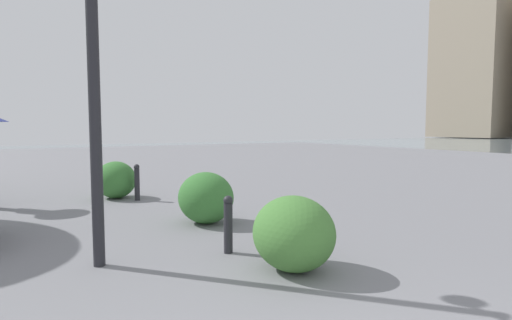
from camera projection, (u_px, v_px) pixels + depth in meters
The scene contains 7 objects.
building_highrise at pixel (480, 68), 69.83m from camera, with size 11.58×12.26×23.38m.
lamppost at pixel (93, 42), 4.84m from camera, with size 0.98×0.28×4.06m.
bollard_near at pixel (228, 223), 5.54m from camera, with size 0.13×0.13×0.78m.
bollard_mid at pixel (137, 182), 9.52m from camera, with size 0.13×0.13×0.84m.
shrub_low at pixel (206, 198), 7.27m from camera, with size 1.07×0.96×0.91m.
shrub_round at pixel (116, 180), 9.83m from camera, with size 1.04×0.93×0.88m.
shrub_wide at pixel (294, 233), 4.86m from camera, with size 1.05×0.95×0.89m.
Camera 1 is at (-0.90, 1.35, 1.70)m, focal length 28.90 mm.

